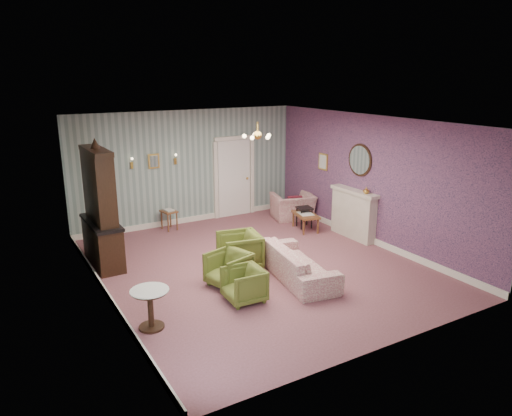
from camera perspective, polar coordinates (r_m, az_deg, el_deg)
floor at (r=9.85m, az=0.17°, el=-6.88°), size 7.00×7.00×0.00m
ceiling at (r=9.14m, az=0.19°, el=10.16°), size 7.00×7.00×0.00m
wall_back at (r=12.46m, az=-8.04°, el=4.77°), size 6.00×0.00×6.00m
wall_front at (r=6.75m, az=15.49°, el=-5.14°), size 6.00×0.00×6.00m
wall_left at (r=8.34m, az=-17.89°, el=-1.34°), size 0.00×7.00×7.00m
wall_right at (r=11.17m, az=13.58°, el=3.22°), size 0.00×7.00×7.00m
wall_right_floral at (r=11.16m, az=13.52°, el=3.21°), size 0.00×7.00×7.00m
door at (r=13.04m, az=-2.62°, el=3.73°), size 1.12×0.12×2.16m
olive_chair_a at (r=8.32m, az=-1.45°, el=-8.87°), size 0.63×0.66×0.65m
olive_chair_b at (r=8.89m, az=-3.25°, el=-7.02°), size 0.81×0.84×0.71m
olive_chair_c at (r=9.64m, az=-1.97°, el=-4.85°), size 0.86×0.90×0.80m
sofa_chintz at (r=9.21m, az=4.97°, el=-5.87°), size 0.94×2.15×0.81m
wingback_chair at (r=12.85m, az=4.39°, el=0.67°), size 1.18×0.92×0.91m
dresser at (r=10.05m, az=-18.03°, el=0.39°), size 0.55×1.53×2.53m
fireplace at (r=11.58m, az=11.44°, el=-0.67°), size 0.30×1.40×1.16m
mantel_vase at (r=11.11m, az=12.91°, el=2.04°), size 0.15×0.15×0.15m
oval_mirror at (r=11.36m, az=12.17°, el=5.56°), size 0.04×0.76×0.84m
framed_print at (r=12.42m, az=7.95°, el=5.44°), size 0.04×0.34×0.42m
coffee_table at (r=12.03m, az=5.86°, el=-1.63°), size 0.65×0.92×0.43m
side_table_black at (r=12.20m, az=5.72°, el=-1.12°), size 0.41×0.41×0.53m
pedestal_table at (r=7.66m, az=-12.35°, el=-11.57°), size 0.65×0.65×0.64m
nesting_table at (r=12.18m, az=-10.22°, el=-1.32°), size 0.38×0.46×0.53m
gilt_mirror_back at (r=12.07m, az=-11.98°, el=5.44°), size 0.28×0.06×0.36m
sconce_left at (r=11.90m, az=-14.46°, el=5.13°), size 0.16×0.12×0.30m
sconce_right at (r=12.24m, az=-9.50°, el=5.70°), size 0.16×0.12×0.30m
chandelier at (r=9.17m, az=0.18°, el=8.48°), size 0.56×0.56×0.36m
burgundy_cushion at (r=12.70m, az=4.59°, el=0.59°), size 0.41×0.28×0.39m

